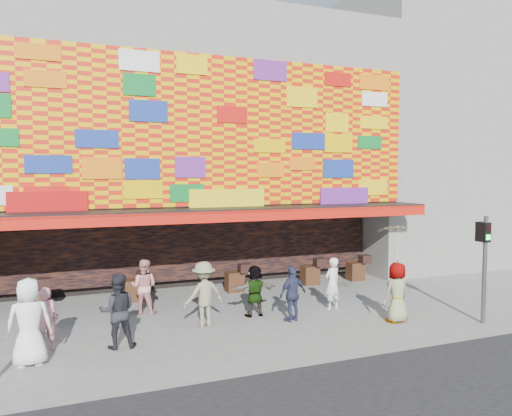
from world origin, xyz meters
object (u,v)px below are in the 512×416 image
object	(u,v)px
parasol	(398,243)
signal_right	(485,257)
ped_a	(29,322)
ped_e	(293,294)
ped_d	(204,294)
ped_g	(397,292)
ped_b	(45,319)
ped_f	(255,291)
ped_c	(117,311)
ped_h	(332,283)
ped_i	(144,286)

from	to	relation	value
parasol	signal_right	bearing A→B (deg)	-24.00
signal_right	ped_a	xyz separation A→B (m)	(-11.59, 1.34, -0.90)
ped_a	ped_e	xyz separation A→B (m)	(6.73, 0.80, -0.18)
ped_d	ped_g	world-z (taller)	ped_d
ped_e	ped_g	bearing A→B (deg)	140.54
signal_right	parasol	bearing A→B (deg)	156.00
ped_a	ped_b	xyz separation A→B (m)	(0.30, 0.83, -0.20)
ped_a	ped_f	distance (m)	6.16
signal_right	ped_c	bearing A→B (deg)	169.68
ped_e	ped_g	distance (m)	2.92
signal_right	ped_d	size ratio (longest dim) A/B	1.68
ped_a	ped_c	world-z (taller)	ped_a
signal_right	ped_b	world-z (taller)	signal_right
ped_b	ped_c	distance (m)	1.66
ped_b	ped_e	xyz separation A→B (m)	(6.43, -0.03, 0.02)
ped_e	ped_f	size ratio (longest dim) A/B	1.04
ped_d	ped_g	size ratio (longest dim) A/B	1.05
ped_h	signal_right	bearing A→B (deg)	121.57
ped_d	ped_g	xyz separation A→B (m)	(5.14, -1.62, -0.05)
parasol	ped_d	bearing A→B (deg)	162.51
ped_c	ped_g	world-z (taller)	ped_c
ped_c	parasol	xyz separation A→B (m)	(7.50, -0.79, 1.33)
ped_i	parasol	size ratio (longest dim) A/B	0.81
ped_h	parasol	world-z (taller)	parasol
ped_a	ped_i	world-z (taller)	ped_a
ped_e	ped_f	world-z (taller)	ped_e
ped_e	ped_h	size ratio (longest dim) A/B	0.98
ped_c	ped_f	bearing A→B (deg)	-156.33
ped_e	ped_h	xyz separation A→B (m)	(1.70, 0.70, 0.01)
signal_right	ped_b	xyz separation A→B (m)	(-11.28, 2.18, -1.10)
ped_i	parasol	distance (m)	7.47
signal_right	ped_e	size ratio (longest dim) A/B	1.92
ped_b	ped_g	distance (m)	9.18
ped_d	ped_i	world-z (taller)	ped_d
parasol	ped_g	bearing A→B (deg)	0.00
parasol	ped_f	bearing A→B (deg)	149.63
ped_h	ped_a	bearing A→B (deg)	-6.24
ped_d	parasol	bearing A→B (deg)	150.59
signal_right	ped_h	distance (m)	4.38
ped_a	parasol	bearing A→B (deg)	175.66
ped_d	ped_c	bearing A→B (deg)	7.36
ped_f	ped_h	distance (m)	2.51
signal_right	ped_a	world-z (taller)	signal_right
ped_a	ped_f	xyz separation A→B (m)	(5.92, 1.67, -0.21)
ped_a	ped_g	xyz separation A→B (m)	(9.41, -0.37, -0.11)
ped_c	ped_g	distance (m)	7.54
ped_h	ped_i	distance (m)	5.71
ped_g	ped_h	xyz separation A→B (m)	(-0.98, 1.88, -0.05)
signal_right	ped_b	distance (m)	11.54
ped_a	ped_c	distance (m)	1.95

